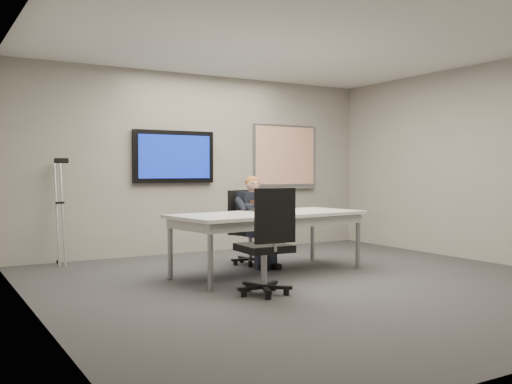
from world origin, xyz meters
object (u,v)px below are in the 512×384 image
conference_table (269,220)px  office_chair_near (266,262)px  office_chair_far (248,241)px  laptop (274,206)px  seated_person (257,230)px

conference_table → office_chair_near: office_chair_near is taller
conference_table → office_chair_far: 0.84m
office_chair_far → laptop: office_chair_far is taller
office_chair_near → seated_person: 1.80m
conference_table → office_chair_near: size_ratio=2.33×
conference_table → seated_person: size_ratio=2.12×
office_chair_far → office_chair_near: 1.99m
office_chair_far → laptop: bearing=-102.6°
conference_table → seated_person: 0.58m
office_chair_far → seated_person: size_ratio=0.84×
office_chair_far → seated_person: 0.29m
conference_table → office_chair_near: (-0.69, -1.06, -0.33)m
office_chair_near → laptop: bearing=-122.2°
office_chair_far → seated_person: (0.02, -0.23, 0.17)m
office_chair_near → office_chair_far: bearing=-111.3°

